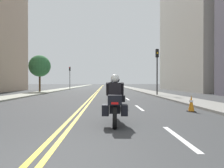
{
  "coord_description": "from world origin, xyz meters",
  "views": [
    {
      "loc": [
        1.15,
        -3.08,
        1.32
      ],
      "look_at": [
        1.64,
        12.57,
        1.21
      ],
      "focal_mm": 34.42,
      "sensor_mm": 36.0,
      "label": 1
    }
  ],
  "objects_px": {
    "motorcycle_2": "(114,91)",
    "traffic_light_near": "(157,64)",
    "traffic_light_far": "(70,74)",
    "street_tree_0": "(40,66)",
    "motorcycle_0": "(115,104)",
    "motorcycle_3": "(112,89)",
    "motorcycle_1": "(117,95)",
    "traffic_cone_0": "(191,103)"
  },
  "relations": [
    {
      "from": "motorcycle_0",
      "to": "motorcycle_2",
      "type": "xyz_separation_m",
      "value": [
        0.32,
        9.13,
        0.02
      ]
    },
    {
      "from": "traffic_light_near",
      "to": "street_tree_0",
      "type": "relative_size",
      "value": 0.93
    },
    {
      "from": "motorcycle_2",
      "to": "traffic_light_far",
      "type": "bearing_deg",
      "value": 105.22
    },
    {
      "from": "motorcycle_3",
      "to": "traffic_light_far",
      "type": "distance_m",
      "value": 26.09
    },
    {
      "from": "motorcycle_1",
      "to": "traffic_cone_0",
      "type": "height_order",
      "value": "motorcycle_1"
    },
    {
      "from": "traffic_cone_0",
      "to": "traffic_light_far",
      "type": "relative_size",
      "value": 0.16
    },
    {
      "from": "motorcycle_3",
      "to": "traffic_light_far",
      "type": "height_order",
      "value": "traffic_light_far"
    },
    {
      "from": "traffic_cone_0",
      "to": "traffic_light_far",
      "type": "bearing_deg",
      "value": 107.7
    },
    {
      "from": "traffic_light_far",
      "to": "street_tree_0",
      "type": "distance_m",
      "value": 16.3
    },
    {
      "from": "traffic_light_near",
      "to": "traffic_light_far",
      "type": "relative_size",
      "value": 1.01
    },
    {
      "from": "traffic_light_near",
      "to": "traffic_light_far",
      "type": "distance_m",
      "value": 27.07
    },
    {
      "from": "traffic_light_far",
      "to": "street_tree_0",
      "type": "relative_size",
      "value": 0.93
    },
    {
      "from": "street_tree_0",
      "to": "motorcycle_0",
      "type": "bearing_deg",
      "value": -67.69
    },
    {
      "from": "street_tree_0",
      "to": "traffic_light_far",
      "type": "bearing_deg",
      "value": 85.46
    },
    {
      "from": "motorcycle_1",
      "to": "motorcycle_3",
      "type": "bearing_deg",
      "value": 91.82
    },
    {
      "from": "motorcycle_1",
      "to": "street_tree_0",
      "type": "height_order",
      "value": "street_tree_0"
    },
    {
      "from": "motorcycle_2",
      "to": "street_tree_0",
      "type": "relative_size",
      "value": 0.47
    },
    {
      "from": "motorcycle_1",
      "to": "traffic_light_far",
      "type": "relative_size",
      "value": 0.47
    },
    {
      "from": "traffic_light_near",
      "to": "street_tree_0",
      "type": "bearing_deg",
      "value": 150.55
    },
    {
      "from": "motorcycle_0",
      "to": "motorcycle_3",
      "type": "distance_m",
      "value": 13.45
    },
    {
      "from": "traffic_cone_0",
      "to": "motorcycle_0",
      "type": "bearing_deg",
      "value": -142.05
    },
    {
      "from": "motorcycle_3",
      "to": "traffic_light_far",
      "type": "xyz_separation_m",
      "value": [
        -8.02,
        24.7,
        2.5
      ]
    },
    {
      "from": "motorcycle_1",
      "to": "motorcycle_3",
      "type": "relative_size",
      "value": 0.93
    },
    {
      "from": "motorcycle_3",
      "to": "traffic_light_far",
      "type": "relative_size",
      "value": 0.5
    },
    {
      "from": "motorcycle_0",
      "to": "traffic_light_far",
      "type": "relative_size",
      "value": 0.49
    },
    {
      "from": "street_tree_0",
      "to": "motorcycle_2",
      "type": "bearing_deg",
      "value": -53.91
    },
    {
      "from": "motorcycle_2",
      "to": "street_tree_0",
      "type": "distance_m",
      "value": 16.05
    },
    {
      "from": "motorcycle_2",
      "to": "traffic_light_near",
      "type": "bearing_deg",
      "value": 48.0
    },
    {
      "from": "traffic_light_near",
      "to": "traffic_light_far",
      "type": "xyz_separation_m",
      "value": [
        -12.48,
        24.02,
        -0.0
      ]
    },
    {
      "from": "motorcycle_0",
      "to": "motorcycle_3",
      "type": "height_order",
      "value": "motorcycle_3"
    },
    {
      "from": "traffic_light_far",
      "to": "motorcycle_2",
      "type": "bearing_deg",
      "value": -74.55
    },
    {
      "from": "motorcycle_1",
      "to": "motorcycle_3",
      "type": "height_order",
      "value": "motorcycle_3"
    },
    {
      "from": "motorcycle_2",
      "to": "motorcycle_3",
      "type": "relative_size",
      "value": 1.01
    },
    {
      "from": "motorcycle_3",
      "to": "traffic_light_near",
      "type": "relative_size",
      "value": 0.5
    },
    {
      "from": "motorcycle_2",
      "to": "traffic_light_near",
      "type": "height_order",
      "value": "traffic_light_near"
    },
    {
      "from": "motorcycle_2",
      "to": "traffic_light_far",
      "type": "xyz_separation_m",
      "value": [
        -8.02,
        29.01,
        2.51
      ]
    },
    {
      "from": "motorcycle_2",
      "to": "traffic_cone_0",
      "type": "bearing_deg",
      "value": -62.99
    },
    {
      "from": "motorcycle_1",
      "to": "motorcycle_0",
      "type": "bearing_deg",
      "value": -92.28
    },
    {
      "from": "motorcycle_1",
      "to": "motorcycle_2",
      "type": "height_order",
      "value": "motorcycle_2"
    },
    {
      "from": "motorcycle_0",
      "to": "motorcycle_3",
      "type": "xyz_separation_m",
      "value": [
        0.33,
        13.45,
        0.02
      ]
    },
    {
      "from": "motorcycle_2",
      "to": "street_tree_0",
      "type": "xyz_separation_m",
      "value": [
        -9.31,
        12.77,
        2.83
      ]
    },
    {
      "from": "traffic_light_near",
      "to": "motorcycle_3",
      "type": "bearing_deg",
      "value": -171.35
    }
  ]
}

